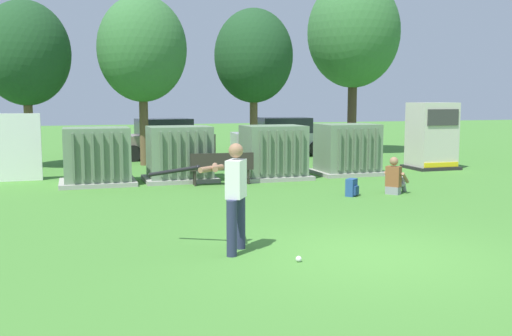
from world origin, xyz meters
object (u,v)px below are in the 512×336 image
Objects in this scene: sports_ball at (299,259)px; parked_car_left_of_center at (282,138)px; transformer_mid_west at (179,154)px; batter at (233,192)px; seated_spectator at (395,179)px; transformer_mid_east at (273,153)px; transformer_west at (97,157)px; transformer_east at (347,150)px; backpack at (352,188)px; park_bench at (222,166)px; parked_car_leftmost at (161,140)px; generator_enclosure at (432,136)px.

sports_ball is 16.67m from parked_car_left_of_center.
batter is (-0.60, -8.30, 0.19)m from transformer_mid_west.
seated_spectator is at bearing 38.09° from batter.
transformer_mid_east is at bearing 119.02° from seated_spectator.
transformer_west is 7.81m from transformer_east.
transformer_west reaches higher than backpack.
sports_ball is at bearing -95.75° from park_bench.
parked_car_leftmost is at bearing 86.07° from batter.
transformer_east is at bearing -1.03° from transformer_mid_west.
transformer_east is 6.70m from parked_car_left_of_center.
parked_car_leftmost is 5.20m from parked_car_left_of_center.
generator_enclosure reaches higher than sports_ball.
transformer_west is 1.00× the size of transformer_east.
transformer_east is 3.51m from generator_enclosure.
transformer_west is 10.40m from parked_car_left_of_center.
transformer_mid_west is 2.85m from transformer_mid_east.
sports_ball is 0.09× the size of seated_spectator.
sports_ball is at bearing -120.17° from transformer_east.
transformer_east reaches higher than seated_spectator.
parked_car_left_of_center reaches higher than seated_spectator.
generator_enclosure is 2.39× the size of seated_spectator.
generator_enclosure reaches higher than transformer_west.
transformer_mid_west is 6.32m from seated_spectator.
seated_spectator is at bearing 0.62° from backpack.
seated_spectator is 2.19× the size of backpack.
backpack is (0.81, -3.68, -0.57)m from transformer_mid_east.
transformer_mid_west is 5.46m from backpack.
seated_spectator is at bearing -94.16° from parked_car_left_of_center.
batter is at bearing -113.33° from transformer_mid_east.
transformer_mid_east is 4.77× the size of backpack.
parked_car_left_of_center is at bearing 88.39° from transformer_east.
generator_enclosure is (6.08, 0.72, 0.35)m from transformer_mid_east.
parked_car_left_of_center is (5.44, 15.74, 0.71)m from sports_ball.
backpack is at bearing -73.47° from parked_car_leftmost.
parked_car_left_of_center is (-3.27, 6.23, -0.38)m from generator_enclosure.
parked_car_leftmost and parked_car_left_of_center have the same top height.
transformer_mid_east is at bearing 73.31° from sports_ball.
transformer_mid_west is 1.21× the size of batter.
park_bench is at bearing -166.10° from transformer_east.
sports_ball is 15.93m from parked_car_leftmost.
sports_ball is (0.19, -9.13, -0.74)m from transformer_mid_west.
transformer_mid_east reaches higher than seated_spectator.
transformer_mid_east is 1.21× the size of batter.
transformer_mid_east is 9.20m from sports_ball.
park_bench is at bearing -85.99° from parked_car_leftmost.
parked_car_left_of_center is (4.64, 7.80, 0.22)m from park_bench.
backpack is at bearing -100.62° from parked_car_left_of_center.
parked_car_left_of_center is at bearing 59.25° from park_bench.
parked_car_leftmost is at bearing 86.35° from transformer_mid_west.
park_bench is at bearing -19.04° from transformer_west.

